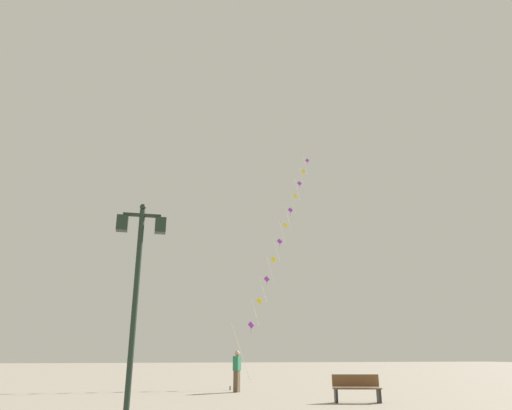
{
  "coord_description": "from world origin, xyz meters",
  "views": [
    {
      "loc": [
        -1.29,
        -1.72,
        1.52
      ],
      "look_at": [
        3.94,
        20.8,
        9.18
      ],
      "focal_mm": 31.88,
      "sensor_mm": 36.0,
      "label": 1
    }
  ],
  "objects": [
    {
      "name": "kite_flyer",
      "position": [
        2.67,
        19.02,
        0.9
      ],
      "size": [
        0.47,
        0.6,
        1.71
      ],
      "rotation": [
        0.0,
        0.0,
        1.0
      ],
      "color": "brown",
      "rests_on": "ground_plane"
    },
    {
      "name": "kite_train",
      "position": [
        6.65,
        25.34,
        8.7
      ],
      "size": [
        7.83,
        9.82,
        16.53
      ],
      "color": "brown",
      "rests_on": "ground_plane"
    },
    {
      "name": "park_bench",
      "position": [
        5.79,
        13.65,
        0.45
      ],
      "size": [
        1.66,
        0.81,
        0.89
      ],
      "rotation": [
        0.0,
        0.0,
        -0.24
      ],
      "color": "brown",
      "rests_on": "ground_plane"
    },
    {
      "name": "ground_plane",
      "position": [
        0.0,
        20.0,
        0.0
      ],
      "size": [
        160.0,
        160.0,
        0.0
      ],
      "primitive_type": "plane",
      "color": "gray"
    },
    {
      "name": "twin_lantern_lamp_post",
      "position": [
        -1.62,
        9.98,
        3.64
      ],
      "size": [
        1.24,
        0.28,
        5.3
      ],
      "color": "#1E2D23",
      "rests_on": "ground_plane"
    }
  ]
}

